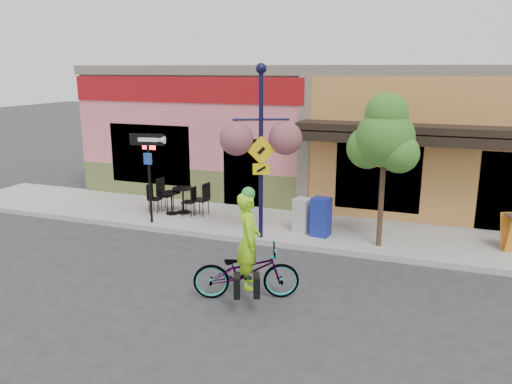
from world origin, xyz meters
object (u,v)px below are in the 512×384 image
cyclist_rider (249,253)px  newspaper_box_blue (321,217)px  building (359,129)px  one_way_sign (150,179)px  lamp_post (261,153)px  newspaper_box_grey (302,215)px  street_tree (383,170)px  bicycle (246,272)px

cyclist_rider → newspaper_box_blue: cyclist_rider is taller
building → one_way_sign: building is taller
lamp_post → cyclist_rider: bearing=-98.4°
lamp_post → one_way_sign: size_ratio=1.74×
cyclist_rider → one_way_sign: bearing=30.3°
newspaper_box_grey → street_tree: size_ratio=0.24×
bicycle → street_tree: bearing=-53.4°
bicycle → cyclist_rider: (0.05, 0.00, 0.40)m
cyclist_rider → street_tree: size_ratio=0.50×
cyclist_rider → lamp_post: (-0.85, 3.10, 1.40)m
one_way_sign → newspaper_box_blue: 4.85m
building → one_way_sign: bearing=-125.3°
building → newspaper_box_grey: bearing=-94.7°
one_way_sign → newspaper_box_grey: bearing=-2.9°
building → newspaper_box_blue: size_ratio=17.87×
bicycle → lamp_post: 3.68m
one_way_sign → street_tree: street_tree is taller
bicycle → cyclist_rider: size_ratio=1.10×
newspaper_box_grey → one_way_sign: bearing=-153.3°
newspaper_box_blue → street_tree: street_tree is taller
bicycle → one_way_sign: size_ratio=0.82×
lamp_post → bicycle: bearing=-99.2°
lamp_post → one_way_sign: bearing=154.1°
bicycle → street_tree: size_ratio=0.55×
bicycle → newspaper_box_blue: size_ratio=2.04×
lamp_post → newspaper_box_grey: size_ratio=4.82×
newspaper_box_grey → building: bearing=102.8°
bicycle → building: bearing=-25.4°
street_tree → bicycle: bearing=-121.4°
building → bicycle: bearing=-93.4°
bicycle → one_way_sign: (-4.14, 3.23, 0.87)m
lamp_post → street_tree: 2.99m
one_way_sign → street_tree: 6.32m
cyclist_rider → newspaper_box_grey: 3.93m
cyclist_rider → street_tree: (2.10, 3.52, 1.09)m
bicycle → street_tree: (2.15, 3.52, 1.50)m
building → newspaper_box_blue: (0.04, -6.15, -1.59)m
cyclist_rider → newspaper_box_grey: (0.04, 3.91, -0.34)m
lamp_post → newspaper_box_grey: bearing=18.5°
bicycle → newspaper_box_blue: 3.81m
cyclist_rider → newspaper_box_blue: size_ratio=1.86×
building → bicycle: (-0.59, -9.90, -1.70)m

